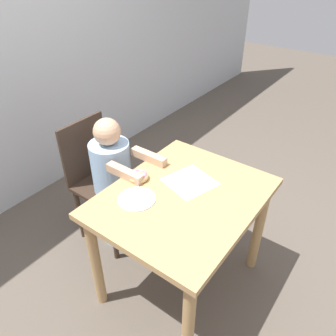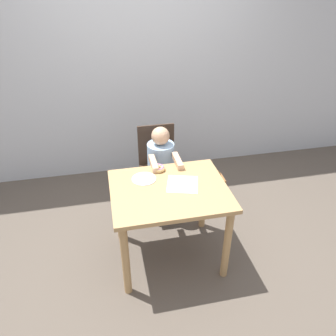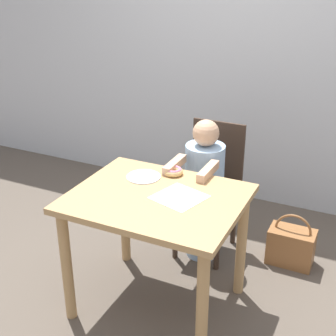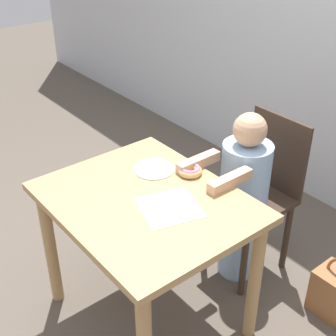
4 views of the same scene
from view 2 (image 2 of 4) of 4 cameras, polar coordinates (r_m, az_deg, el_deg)
name	(u,v)px [view 2 (image 2 of 4)]	position (r m, az deg, el deg)	size (l,w,h in m)	color
ground_plane	(169,254)	(3.03, 0.19, -14.79)	(12.00, 12.00, 0.00)	brown
wall_back	(139,68)	(3.75, -5.05, 16.97)	(8.00, 0.05, 2.50)	silver
dining_table	(169,201)	(2.63, 0.22, -5.80)	(0.91, 0.74, 0.72)	tan
chair	(159,169)	(3.28, -1.60, -0.24)	(0.36, 0.41, 0.89)	#38281E
child_figure	(161,174)	(3.17, -1.21, -0.99)	(0.26, 0.48, 0.97)	#99BCE0
donut	(158,168)	(2.77, -1.69, -0.02)	(0.11, 0.11, 0.04)	#DBB270
napkin	(183,184)	(2.61, 2.55, -2.82)	(0.30, 0.30, 0.00)	white
handbag	(210,187)	(3.62, 7.28, -3.33)	(0.30, 0.17, 0.37)	brown
plate	(144,179)	(2.67, -4.21, -1.88)	(0.20, 0.20, 0.01)	silver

